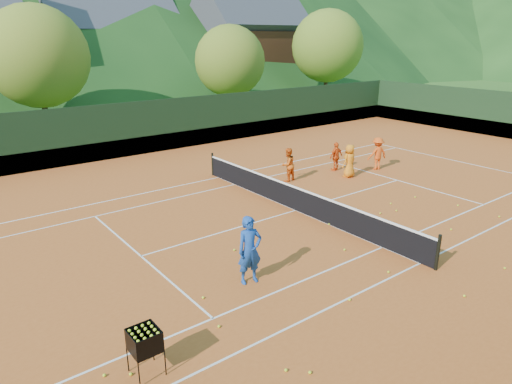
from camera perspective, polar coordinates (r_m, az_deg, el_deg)
ground at (r=17.74m, az=5.01°, el=-2.36°), size 400.00×400.00×0.00m
clay_court at (r=17.74m, az=5.01°, el=-2.33°), size 40.00×24.00×0.02m
coach at (r=12.32m, az=-0.79°, el=-7.28°), size 0.77×0.58×1.91m
student_a at (r=21.11m, az=4.00°, el=3.43°), size 0.81×0.67×1.56m
student_b at (r=23.12m, az=9.97°, el=4.40°), size 0.85×0.38×1.44m
student_c at (r=22.11m, az=11.60°, el=3.83°), size 0.80×0.55×1.58m
student_d at (r=23.74m, az=14.93°, el=4.68°), size 1.17×0.85×1.64m
tennis_ball_0 at (r=17.27m, az=23.20°, el=-4.32°), size 0.07×0.07×0.07m
tennis_ball_1 at (r=9.85m, az=3.76°, el=-21.33°), size 0.07×0.07×0.07m
tennis_ball_2 at (r=13.70m, az=16.22°, el=-9.57°), size 0.07×0.07×0.07m
tennis_ball_3 at (r=13.21m, az=24.60°, el=-11.74°), size 0.07×0.07×0.07m
tennis_ball_5 at (r=11.02m, az=-4.65°, el=-16.40°), size 0.07×0.07×0.07m
tennis_ball_6 at (r=9.84m, az=6.76°, el=-21.49°), size 0.07×0.07×0.07m
tennis_ball_7 at (r=17.54m, az=14.11°, el=-2.95°), size 0.07×0.07×0.07m
tennis_ball_8 at (r=14.70m, az=11.01°, el=-7.10°), size 0.07×0.07×0.07m
tennis_ball_9 at (r=10.05m, az=-15.39°, el=-21.09°), size 0.07×0.07×0.07m
tennis_ball_11 at (r=12.16m, az=11.61°, el=-13.05°), size 0.07×0.07×0.07m
tennis_ball_12 at (r=12.08m, az=-6.62°, el=-12.98°), size 0.07×0.07×0.07m
tennis_ball_13 at (r=17.92m, az=15.27°, el=-2.58°), size 0.07×0.07×0.07m
tennis_ball_14 at (r=19.23m, az=28.12°, el=-2.74°), size 0.07×0.07×0.07m
tennis_ball_16 at (r=15.45m, az=19.72°, el=-6.59°), size 0.07×0.07×0.07m
tennis_ball_17 at (r=10.17m, az=-18.45°, el=-20.91°), size 0.07×0.07×0.07m
tennis_ball_18 at (r=15.46m, az=16.67°, el=-6.22°), size 0.07×0.07×0.07m
tennis_ball_19 at (r=16.95m, az=15.15°, el=-3.83°), size 0.07×0.07×0.07m
tennis_ball_20 at (r=18.36m, az=17.14°, el=-2.24°), size 0.07×0.07×0.07m
tennis_ball_22 at (r=14.43m, az=-2.73°, el=-7.26°), size 0.07×0.07×0.07m
tennis_ball_23 at (r=20.14m, az=19.27°, el=-0.60°), size 0.07×0.07×0.07m
tennis_ball_24 at (r=19.07m, az=16.50°, el=-1.39°), size 0.07×0.07×0.07m
tennis_ball_25 at (r=16.51m, az=9.11°, el=-3.99°), size 0.07×0.07×0.07m
tennis_ball_26 at (r=15.18m, az=28.66°, el=-8.36°), size 0.07×0.07×0.07m
tennis_ball_27 at (r=19.78m, az=23.92°, el=-1.54°), size 0.07×0.07×0.07m
tennis_ball_28 at (r=17.93m, az=12.01°, el=-2.31°), size 0.07×0.07×0.07m
court_lines at (r=17.74m, az=5.01°, el=-2.29°), size 23.83×11.03×0.00m
tennis_net at (r=17.56m, az=5.06°, el=-0.78°), size 0.10×12.07×1.10m
perimeter_fence at (r=17.33m, az=5.13°, el=1.56°), size 40.40×24.24×3.00m
ball_hopper at (r=9.60m, az=-13.76°, el=-17.69°), size 0.57×0.57×1.00m
chalet_mid at (r=49.27m, az=-17.70°, el=16.39°), size 12.65×8.82×11.45m
chalet_right at (r=52.47m, az=-0.95°, el=17.62°), size 11.50×8.82×11.91m
tree_b at (r=32.96m, az=-25.67°, el=15.00°), size 6.40×6.40×8.40m
tree_c at (r=37.74m, az=-3.28°, el=16.02°), size 5.60×5.60×7.35m
tree_d at (r=46.25m, az=8.92°, el=17.57°), size 6.80×6.80×8.93m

